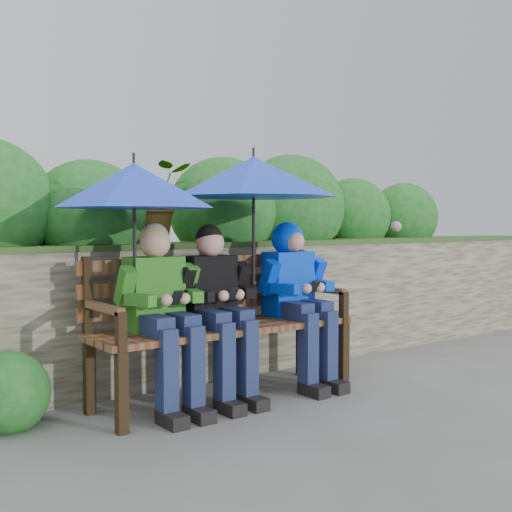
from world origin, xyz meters
TOP-DOWN VIEW (x-y plane):
  - ground at (0.00, 0.00)m, footprint 60.00×60.00m
  - garden_backdrop at (-0.11, 1.59)m, footprint 8.00×2.84m
  - park_bench at (-0.25, 0.18)m, footprint 1.84×0.54m
  - boy_left at (-0.73, 0.09)m, footprint 0.52×0.60m
  - boy_middle at (-0.32, 0.10)m, footprint 0.51×0.59m
  - boy_right at (0.37, 0.11)m, footprint 0.52×0.63m
  - umbrella_left at (-0.90, 0.12)m, footprint 0.97×0.97m
  - umbrella_right at (0.02, 0.15)m, footprint 1.15×1.15m

SIDE VIEW (x-z plane):
  - ground at x=0.00m, z-range 0.00..0.00m
  - park_bench at x=-0.25m, z-range 0.07..1.04m
  - garden_backdrop at x=-0.11m, z-range -0.29..1.58m
  - boy_middle at x=-0.32m, z-range 0.07..1.24m
  - boy_left at x=-0.73m, z-range 0.07..1.25m
  - boy_right at x=0.37m, z-range 0.12..1.30m
  - umbrella_left at x=-0.90m, z-range 0.96..1.84m
  - umbrella_right at x=0.02m, z-range 1.02..1.97m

